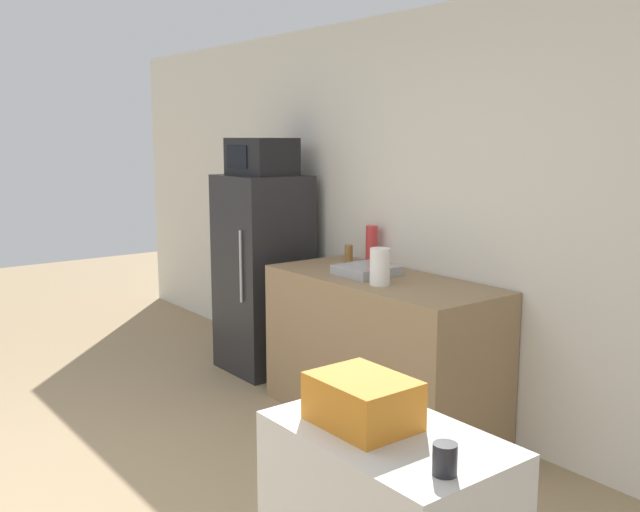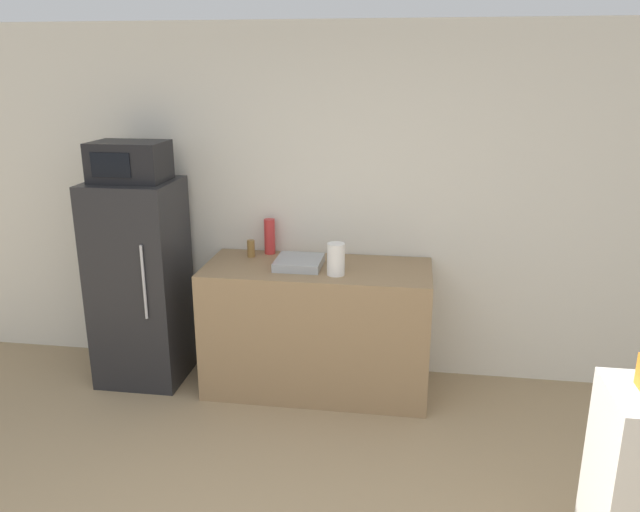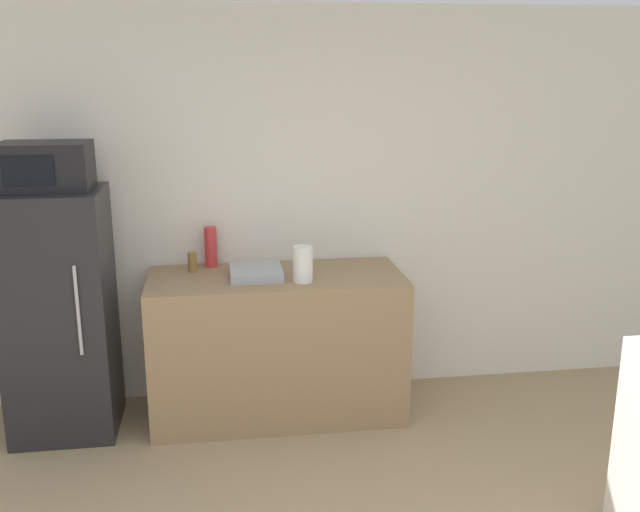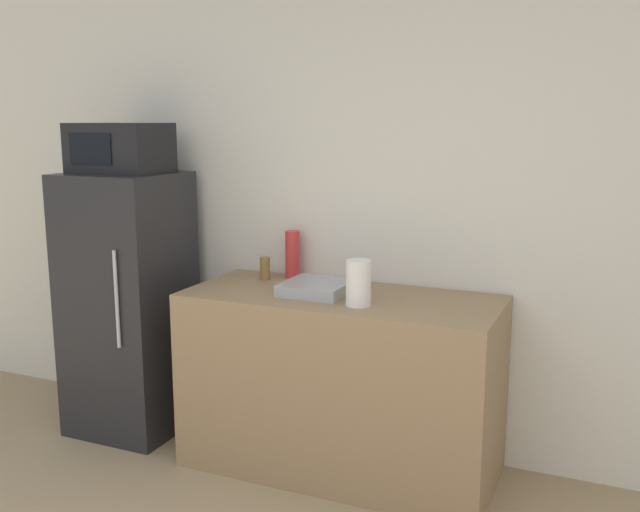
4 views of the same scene
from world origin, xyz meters
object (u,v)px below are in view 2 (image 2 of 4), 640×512
object	(u,v)px
bottle_short	(251,249)
paper_towel_roll	(336,259)
refrigerator	(140,282)
bottle_tall	(270,236)
microwave	(129,161)

from	to	relation	value
bottle_short	paper_towel_roll	world-z (taller)	paper_towel_roll
refrigerator	bottle_short	world-z (taller)	refrigerator
paper_towel_roll	refrigerator	bearing A→B (deg)	175.05
refrigerator	paper_towel_roll	size ratio (longest dim) A/B	6.88
bottle_tall	paper_towel_roll	size ratio (longest dim) A/B	1.20
refrigerator	bottle_tall	world-z (taller)	refrigerator
bottle_tall	bottle_short	bearing A→B (deg)	-138.21
bottle_tall	bottle_short	xyz separation A→B (m)	(-0.12, -0.11, -0.07)
microwave	bottle_tall	xyz separation A→B (m)	(0.92, 0.30, -0.59)
refrigerator	bottle_short	size ratio (longest dim) A/B	11.99
bottle_short	microwave	bearing A→B (deg)	-166.44
refrigerator	bottle_tall	distance (m)	1.01
refrigerator	bottle_short	distance (m)	0.86
microwave	bottle_tall	size ratio (longest dim) A/B	1.92
refrigerator	bottle_short	bearing A→B (deg)	13.48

